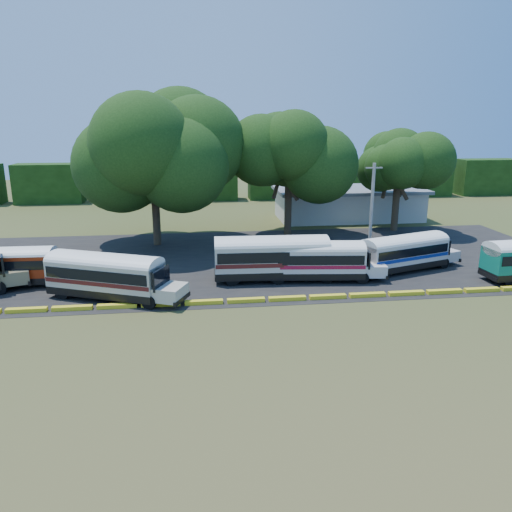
{
  "coord_description": "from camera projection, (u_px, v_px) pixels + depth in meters",
  "views": [
    {
      "loc": [
        -1.98,
        -32.33,
        12.74
      ],
      "look_at": [
        2.85,
        6.0,
        2.03
      ],
      "focal_mm": 35.0,
      "sensor_mm": 36.0,
      "label": 1
    }
  ],
  "objects": [
    {
      "name": "utility_pole",
      "position": [
        372.0,
        209.0,
        47.1
      ],
      "size": [
        1.6,
        0.3,
        8.73
      ],
      "color": "gray",
      "rests_on": "ground"
    },
    {
      "name": "tree_center",
      "position": [
        289.0,
        151.0,
        53.86
      ],
      "size": [
        10.59,
        10.59,
        13.19
      ],
      "color": "#39271C",
      "rests_on": "ground"
    },
    {
      "name": "tree_west",
      "position": [
        152.0,
        147.0,
        49.36
      ],
      "size": [
        13.15,
        13.15,
        14.85
      ],
      "color": "#39271C",
      "rests_on": "ground"
    },
    {
      "name": "bus_red",
      "position": [
        7.0,
        264.0,
        38.82
      ],
      "size": [
        9.45,
        2.57,
        3.09
      ],
      "rotation": [
        0.0,
        0.0,
        -0.03
      ],
      "color": "black",
      "rests_on": "ground"
    },
    {
      "name": "curb",
      "position": [
        225.0,
        301.0,
        35.47
      ],
      "size": [
        53.7,
        0.45,
        0.3
      ],
      "color": "yellow",
      "rests_on": "ground"
    },
    {
      "name": "ground",
      "position": [
        226.0,
        308.0,
        34.55
      ],
      "size": [
        160.0,
        160.0,
        0.0
      ],
      "primitive_type": "plane",
      "color": "#2C4617",
      "rests_on": "ground"
    },
    {
      "name": "bus_white_red",
      "position": [
        316.0,
        258.0,
        40.08
      ],
      "size": [
        10.12,
        3.52,
        3.26
      ],
      "rotation": [
        0.0,
        0.0,
        -0.11
      ],
      "color": "black",
      "rests_on": "ground"
    },
    {
      "name": "tree_east",
      "position": [
        399.0,
        156.0,
        56.34
      ],
      "size": [
        8.35,
        8.35,
        11.69
      ],
      "color": "#39271C",
      "rests_on": "ground"
    },
    {
      "name": "asphalt_strip",
      "position": [
        228.0,
        260.0,
        46.14
      ],
      "size": [
        64.0,
        24.0,
        0.02
      ],
      "primitive_type": "cube",
      "color": "black",
      "rests_on": "ground"
    },
    {
      "name": "bus_cream_east",
      "position": [
        274.0,
        255.0,
        40.07
      ],
      "size": [
        11.25,
        3.21,
        3.66
      ],
      "rotation": [
        0.0,
        0.0,
        -0.04
      ],
      "color": "black",
      "rests_on": "ground"
    },
    {
      "name": "terminal_building",
      "position": [
        348.0,
        203.0,
        64.86
      ],
      "size": [
        19.0,
        9.0,
        4.0
      ],
      "color": "beige",
      "rests_on": "ground"
    },
    {
      "name": "bus_cream_west",
      "position": [
        108.0,
        274.0,
        35.93
      ],
      "size": [
        10.44,
        6.38,
        3.38
      ],
      "rotation": [
        0.0,
        0.0,
        -0.41
      ],
      "color": "black",
      "rests_on": "ground"
    },
    {
      "name": "bus_white_blue",
      "position": [
        406.0,
        251.0,
        42.66
      ],
      "size": [
        9.87,
        5.33,
        3.16
      ],
      "rotation": [
        0.0,
        0.0,
        0.33
      ],
      "color": "black",
      "rests_on": "ground"
    },
    {
      "name": "treeline_backdrop",
      "position": [
        206.0,
        181.0,
        79.64
      ],
      "size": [
        130.0,
        4.0,
        6.0
      ],
      "color": "black",
      "rests_on": "ground"
    }
  ]
}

